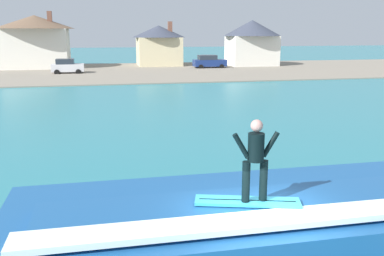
# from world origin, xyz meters

# --- Properties ---
(wave_crest) EXTENTS (10.01, 3.85, 1.79)m
(wave_crest) POSITION_xyz_m (-0.04, 1.17, 0.84)
(wave_crest) COLOR #1B528E
(wave_crest) RESTS_ON ground_plane
(surfboard) EXTENTS (2.15, 1.04, 0.06)m
(surfboard) POSITION_xyz_m (-0.12, 0.67, 1.82)
(surfboard) COLOR #33A5CC
(surfboard) RESTS_ON wave_crest
(surfer) EXTENTS (0.96, 0.32, 1.66)m
(surfer) POSITION_xyz_m (-0.00, 0.61, 2.77)
(surfer) COLOR black
(surfer) RESTS_ON surfboard
(shoreline_bank) EXTENTS (120.00, 26.71, 0.12)m
(shoreline_bank) POSITION_xyz_m (0.00, 47.96, 0.06)
(shoreline_bank) COLOR gray
(shoreline_bank) RESTS_ON ground_plane
(car_near_shore) EXTENTS (3.81, 2.07, 1.86)m
(car_near_shore) POSITION_xyz_m (-7.06, 46.69, 0.94)
(car_near_shore) COLOR silver
(car_near_shore) RESTS_ON ground_plane
(car_far_shore) EXTENTS (4.51, 2.23, 1.86)m
(car_far_shore) POSITION_xyz_m (11.67, 50.71, 0.95)
(car_far_shore) COLOR navy
(car_far_shore) RESTS_ON ground_plane
(house_with_chimney) EXTENTS (10.57, 10.57, 7.72)m
(house_with_chimney) POSITION_xyz_m (-11.67, 55.44, 4.13)
(house_with_chimney) COLOR silver
(house_with_chimney) RESTS_ON ground_plane
(house_gabled_white) EXTENTS (8.38, 8.38, 6.67)m
(house_gabled_white) POSITION_xyz_m (18.87, 53.59, 3.83)
(house_gabled_white) COLOR silver
(house_gabled_white) RESTS_ON ground_plane
(house_small_cottage) EXTENTS (7.75, 7.75, 6.45)m
(house_small_cottage) POSITION_xyz_m (5.42, 56.41, 3.27)
(house_small_cottage) COLOR beige
(house_small_cottage) RESTS_ON ground_plane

